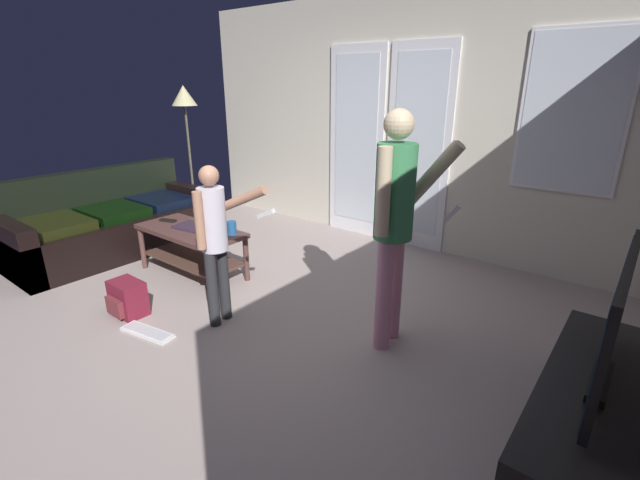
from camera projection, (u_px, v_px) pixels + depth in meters
ground_plane at (244, 314)px, 3.50m from camera, size 5.43×4.62×0.02m
wall_back_with_doors at (397, 125)px, 4.71m from camera, size 5.43×0.09×2.67m
leather_couch at (111, 225)px, 4.72m from camera, size 0.90×2.05×0.85m
coffee_table at (191, 241)px, 4.10m from camera, size 1.09×0.50×0.46m
tv_stand at (590, 421)px, 2.10m from camera, size 0.47×1.46×0.41m
flat_screen_tv at (614, 325)px, 1.92m from camera, size 0.08×1.02×0.63m
person_adult at (395, 212)px, 2.79m from camera, size 0.50×0.46×1.60m
person_child at (215, 232)px, 3.13m from camera, size 0.52×0.38×1.21m
floor_lamp at (185, 106)px, 5.47m from camera, size 0.31×0.31×1.71m
backpack at (127, 299)px, 3.43m from camera, size 0.28×0.23×0.28m
loose_keyboard at (147, 332)px, 3.21m from camera, size 0.46×0.20×0.02m
laptop_closed at (193, 227)px, 4.07m from camera, size 0.37×0.26×0.03m
cup_near_edge at (232, 228)px, 3.90m from camera, size 0.09×0.09×0.12m
tv_remote_black at (168, 220)px, 4.27m from camera, size 0.18×0.10×0.02m
dvd_remote_slim at (206, 238)px, 3.80m from camera, size 0.18×0.11×0.02m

